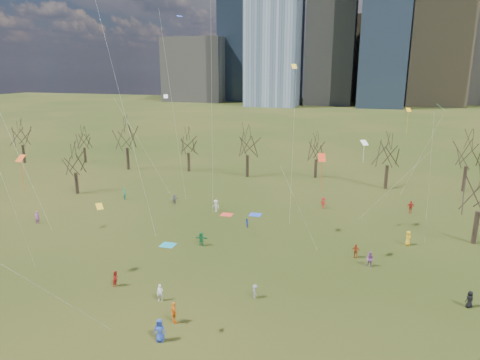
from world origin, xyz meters
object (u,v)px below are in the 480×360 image
(blanket_navy, at_px, (255,215))
(person_4, at_px, (174,313))
(person_2, at_px, (116,279))
(person_1, at_px, (160,293))
(blanket_teal, at_px, (168,245))
(blanket_crimson, at_px, (227,215))
(person_0, at_px, (160,330))

(blanket_navy, height_order, person_4, person_4)
(blanket_navy, relative_size, person_2, 1.06)
(person_4, bearing_deg, person_1, -2.86)
(blanket_teal, xyz_separation_m, blanket_crimson, (3.12, 11.66, 0.00))
(blanket_teal, distance_m, blanket_crimson, 12.07)
(person_2, relative_size, person_4, 0.84)
(person_0, height_order, person_4, person_4)
(blanket_navy, distance_m, person_2, 23.73)
(blanket_teal, bearing_deg, person_0, -65.82)
(blanket_teal, bearing_deg, person_1, -67.04)
(blanket_navy, height_order, person_0, person_0)
(blanket_teal, bearing_deg, blanket_crimson, 75.01)
(blanket_teal, height_order, person_0, person_0)
(blanket_teal, bearing_deg, person_2, -92.16)
(person_4, bearing_deg, person_0, 133.43)
(blanket_teal, relative_size, person_4, 0.89)
(person_1, distance_m, person_4, 3.70)
(person_1, bearing_deg, blanket_navy, 71.66)
(person_0, bearing_deg, blanket_crimson, 88.00)
(person_1, distance_m, person_2, 5.16)
(blanket_crimson, bearing_deg, person_4, -80.82)
(blanket_teal, xyz_separation_m, person_0, (7.22, -16.07, 0.88))
(blanket_teal, relative_size, blanket_navy, 1.00)
(blanket_navy, distance_m, blanket_crimson, 3.89)
(person_0, height_order, person_2, person_0)
(blanket_crimson, height_order, person_4, person_4)
(person_1, bearing_deg, person_4, -59.28)
(blanket_teal, height_order, blanket_crimson, same)
(blanket_navy, height_order, person_2, person_2)
(blanket_teal, relative_size, person_0, 0.89)
(blanket_navy, relative_size, person_0, 0.89)
(blanket_crimson, relative_size, person_1, 1.05)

